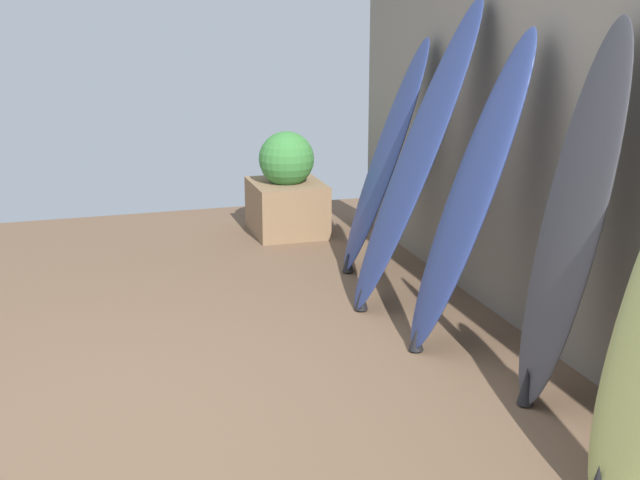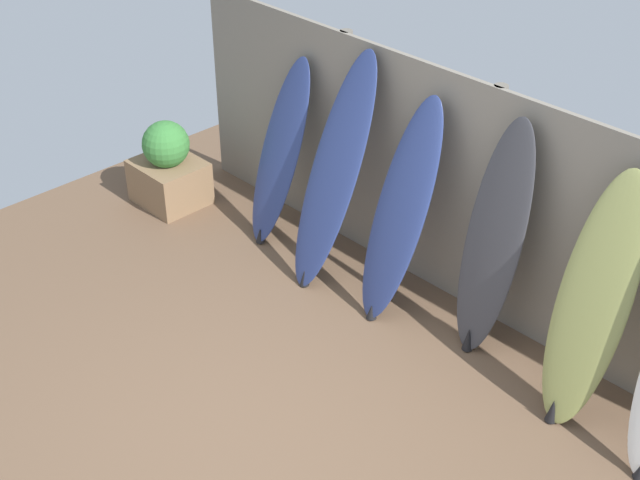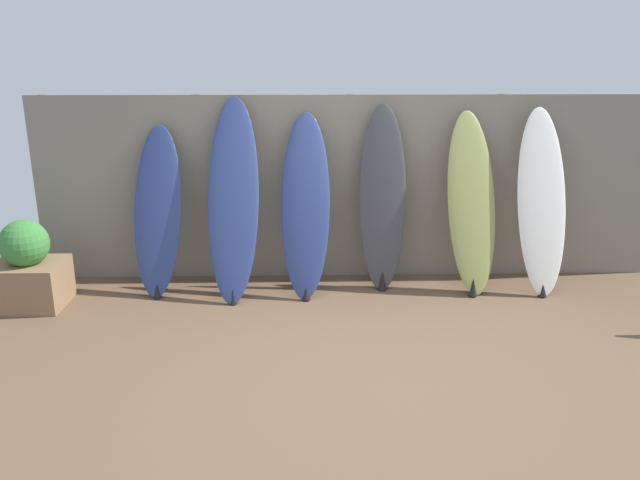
{
  "view_description": "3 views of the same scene",
  "coord_description": "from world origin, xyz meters",
  "px_view_note": "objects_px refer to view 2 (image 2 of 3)",
  "views": [
    {
      "loc": [
        3.57,
        -0.42,
        1.83
      ],
      "look_at": [
        -0.21,
        0.72,
        0.71
      ],
      "focal_mm": 50.0,
      "sensor_mm": 36.0,
      "label": 1
    },
    {
      "loc": [
        3.11,
        -2.64,
        4.17
      ],
      "look_at": [
        -0.28,
        0.63,
        1.08
      ],
      "focal_mm": 50.0,
      "sensor_mm": 36.0,
      "label": 2
    },
    {
      "loc": [
        -0.43,
        -3.99,
        2.19
      ],
      "look_at": [
        -0.31,
        0.84,
        0.72
      ],
      "focal_mm": 35.0,
      "sensor_mm": 36.0,
      "label": 3
    }
  ],
  "objects_px": {
    "surfboard_navy_1": "(334,174)",
    "surfboard_navy_2": "(401,212)",
    "planter_box": "(168,168)",
    "surfboard_navy_0": "(280,154)",
    "surfboard_charcoal_3": "(493,243)",
    "surfboard_olive_4": "(593,304)"
  },
  "relations": [
    {
      "from": "surfboard_navy_1",
      "to": "surfboard_navy_2",
      "type": "relative_size",
      "value": 1.08
    },
    {
      "from": "surfboard_navy_1",
      "to": "surfboard_charcoal_3",
      "type": "distance_m",
      "value": 1.39
    },
    {
      "from": "surfboard_navy_2",
      "to": "surfboard_navy_1",
      "type": "bearing_deg",
      "value": -177.73
    },
    {
      "from": "surfboard_navy_2",
      "to": "surfboard_olive_4",
      "type": "height_order",
      "value": "surfboard_olive_4"
    },
    {
      "from": "surfboard_navy_1",
      "to": "surfboard_navy_2",
      "type": "height_order",
      "value": "surfboard_navy_1"
    },
    {
      "from": "surfboard_navy_0",
      "to": "surfboard_navy_1",
      "type": "height_order",
      "value": "surfboard_navy_1"
    },
    {
      "from": "surfboard_navy_0",
      "to": "planter_box",
      "type": "relative_size",
      "value": 1.95
    },
    {
      "from": "surfboard_navy_2",
      "to": "surfboard_charcoal_3",
      "type": "xyz_separation_m",
      "value": [
        0.73,
        0.13,
        0.03
      ]
    },
    {
      "from": "surfboard_charcoal_3",
      "to": "surfboard_navy_0",
      "type": "bearing_deg",
      "value": -178.19
    },
    {
      "from": "surfboard_navy_1",
      "to": "planter_box",
      "type": "relative_size",
      "value": 2.28
    },
    {
      "from": "surfboard_navy_1",
      "to": "planter_box",
      "type": "bearing_deg",
      "value": -170.82
    },
    {
      "from": "surfboard_charcoal_3",
      "to": "planter_box",
      "type": "xyz_separation_m",
      "value": [
        -3.19,
        -0.44,
        -0.51
      ]
    },
    {
      "from": "surfboard_navy_0",
      "to": "surfboard_charcoal_3",
      "type": "bearing_deg",
      "value": 1.81
    },
    {
      "from": "surfboard_navy_0",
      "to": "surfboard_charcoal_3",
      "type": "height_order",
      "value": "surfboard_charcoal_3"
    },
    {
      "from": "surfboard_navy_2",
      "to": "planter_box",
      "type": "distance_m",
      "value": 2.53
    },
    {
      "from": "surfboard_navy_1",
      "to": "surfboard_navy_2",
      "type": "distance_m",
      "value": 0.66
    },
    {
      "from": "surfboard_navy_1",
      "to": "surfboard_navy_2",
      "type": "xyz_separation_m",
      "value": [
        0.66,
        0.03,
        -0.06
      ]
    },
    {
      "from": "surfboard_navy_0",
      "to": "surfboard_navy_1",
      "type": "distance_m",
      "value": 0.73
    },
    {
      "from": "surfboard_navy_0",
      "to": "surfboard_navy_2",
      "type": "relative_size",
      "value": 0.93
    },
    {
      "from": "surfboard_navy_0",
      "to": "planter_box",
      "type": "distance_m",
      "value": 1.23
    },
    {
      "from": "surfboard_olive_4",
      "to": "surfboard_navy_0",
      "type": "bearing_deg",
      "value": 179.64
    },
    {
      "from": "surfboard_olive_4",
      "to": "planter_box",
      "type": "xyz_separation_m",
      "value": [
        -4.01,
        -0.36,
        -0.48
      ]
    }
  ]
}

